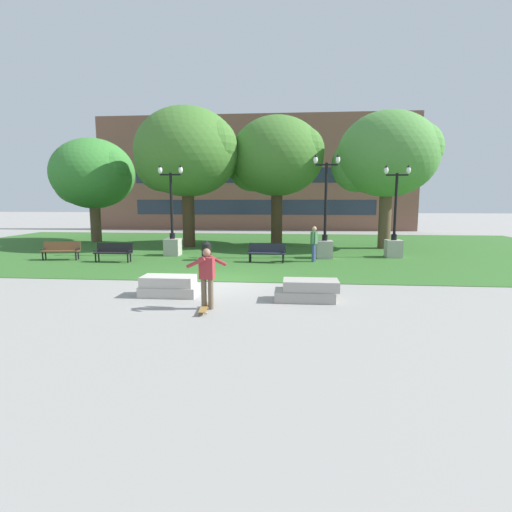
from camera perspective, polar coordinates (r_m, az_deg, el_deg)
name	(u,v)px	position (r m, az deg, el deg)	size (l,w,h in m)	color
ground_plane	(217,282)	(14.87, -5.53, -3.73)	(140.00, 140.00, 0.00)	gray
grass_lawn	(247,248)	(24.63, -1.28, 1.12)	(40.00, 20.00, 0.02)	#336628
concrete_block_center	(169,286)	(13.01, -12.33, -4.24)	(1.80, 0.90, 0.64)	#B2ADA3
concrete_block_left	(307,291)	(12.21, 7.35, -4.93)	(1.91, 0.90, 0.64)	#9E9991
person_skateboarder	(207,275)	(11.16, -7.01, -2.66)	(1.07, 0.60, 1.71)	brown
skateboard	(204,309)	(11.11, -7.48, -7.45)	(0.30, 1.03, 0.14)	olive
park_bench_near_left	(61,249)	(22.18, -26.07, 0.85)	(1.86, 0.79, 0.90)	brown
park_bench_near_right	(267,251)	(19.18, 1.56, 0.66)	(1.83, 0.66, 0.90)	#1E232D
park_bench_far_left	(114,251)	(20.48, -19.66, 0.66)	(1.80, 0.53, 0.90)	black
lamp_post_center	(325,238)	(20.74, 9.80, 2.60)	(1.32, 0.80, 5.21)	#ADA89E
lamp_post_left	(394,239)	(21.93, 19.10, 2.35)	(1.32, 0.80, 4.72)	#ADA89E
lamp_post_right	(172,237)	(21.86, -11.86, 2.63)	(1.32, 0.80, 4.77)	#ADA89E
tree_far_right	(92,175)	(30.37, -22.37, 10.68)	(5.91, 5.63, 7.12)	brown
tree_near_left	(276,158)	(26.41, 2.87, 13.85)	(6.24, 5.94, 8.24)	#42301E
tree_far_left	(386,156)	(25.71, 18.13, 13.45)	(6.23, 5.94, 8.16)	brown
tree_near_right	(186,154)	(25.73, -9.99, 14.21)	(6.72, 6.40, 8.58)	#42301E
trash_bin	(206,250)	(19.94, -7.09, 0.79)	(0.49, 0.49, 0.96)	black
person_bystander_near_lawn	(314,242)	(19.48, 8.29, 2.01)	(0.36, 0.61, 1.71)	#384C7A
building_facade_distant	(254,173)	(39.02, -0.25, 11.72)	(30.64, 1.03, 10.85)	brown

